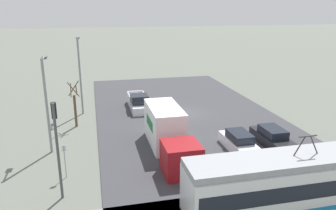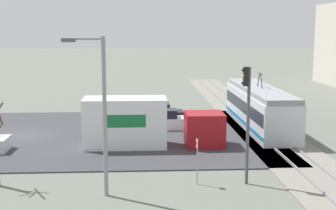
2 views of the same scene
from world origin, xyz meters
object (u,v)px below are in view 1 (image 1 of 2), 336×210
pickup_truck (139,103)px  traffic_light_pole (57,139)px  street_tree (75,106)px  sedan_car_0 (239,143)px  sedan_car_1 (272,138)px  no_parking_sign (65,158)px  light_rail_tram (302,181)px  box_truck (168,132)px  street_lamp_mid_block (46,99)px  street_lamp_near_crossing (80,71)px

pickup_truck → traffic_light_pole: bearing=66.9°
street_tree → pickup_truck: bearing=-148.5°
pickup_truck → sedan_car_0: pickup_truck is taller
pickup_truck → street_tree: 7.93m
sedan_car_0 → traffic_light_pole: (13.34, 3.73, 3.13)m
sedan_car_1 → no_parking_sign: (16.43, 1.66, 0.74)m
pickup_truck → street_tree: size_ratio=1.29×
pickup_truck → street_tree: (6.68, 4.09, 1.28)m
pickup_truck → no_parking_sign: no_parking_sign is taller
light_rail_tram → box_truck: (5.74, -9.17, -0.04)m
sedan_car_0 → street_lamp_mid_block: bearing=166.8°
light_rail_tram → sedan_car_0: light_rail_tram is taller
sedan_car_1 → pickup_truck: bearing=-53.1°
street_lamp_mid_block → no_parking_sign: 5.73m
light_rail_tram → street_lamp_near_crossing: bearing=-58.8°
sedan_car_0 → street_lamp_near_crossing: (12.38, -12.98, 3.99)m
street_tree → sedan_car_0: bearing=145.6°
street_tree → no_parking_sign: (0.34, 10.09, -0.60)m
street_tree → traffic_light_pole: bearing=88.1°
pickup_truck → sedan_car_1: pickup_truck is taller
traffic_light_pole → street_lamp_near_crossing: 16.76m
box_truck → street_lamp_near_crossing: street_lamp_near_crossing is taller
traffic_light_pole → no_parking_sign: 3.45m
box_truck → traffic_light_pole: size_ratio=1.55×
light_rail_tram → traffic_light_pole: 14.31m
light_rail_tram → street_tree: 21.19m
sedan_car_1 → box_truck: bearing=-6.3°
box_truck → sedan_car_0: (-5.55, 1.36, -0.88)m
sedan_car_0 → no_parking_sign: (13.27, 1.26, 0.73)m
sedan_car_0 → no_parking_sign: size_ratio=1.94×
sedan_car_0 → street_tree: size_ratio=1.02×
pickup_truck → traffic_light_pole: (7.09, 16.65, 3.08)m
box_truck → street_tree: size_ratio=2.08×
sedan_car_0 → sedan_car_1: bearing=7.3°
traffic_light_pole → street_lamp_near_crossing: street_lamp_near_crossing is taller
sedan_car_0 → box_truck: bearing=166.2°
street_lamp_mid_block → pickup_truck: bearing=-131.6°
light_rail_tram → street_tree: street_tree is taller
traffic_light_pole → no_parking_sign: bearing=-91.7°
light_rail_tram → sedan_car_1: bearing=-109.9°
pickup_truck → sedan_car_0: 14.36m
light_rail_tram → no_parking_sign: bearing=-25.9°
sedan_car_0 → street_lamp_near_crossing: size_ratio=0.56×
box_truck → sedan_car_0: 5.78m
box_truck → street_tree: bearing=-45.4°
light_rail_tram → pickup_truck: bearing=-72.7°
street_tree → street_lamp_mid_block: size_ratio=0.60×
traffic_light_pole → sedan_car_1: bearing=-165.9°
street_lamp_near_crossing → no_parking_sign: street_lamp_near_crossing is taller
sedan_car_1 → street_lamp_mid_block: street_lamp_mid_block is taller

